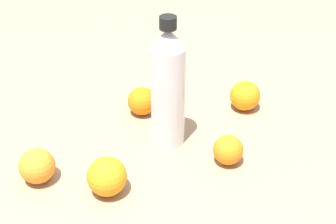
{
  "coord_description": "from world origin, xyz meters",
  "views": [
    {
      "loc": [
        -0.86,
        0.04,
        0.69
      ],
      "look_at": [
        0.05,
        0.05,
        0.08
      ],
      "focal_mm": 51.01,
      "sensor_mm": 36.0,
      "label": 1
    }
  ],
  "objects_px": {
    "orange_1": "(228,150)",
    "orange_4": "(107,177)",
    "water_bottle": "(168,87)",
    "orange_3": "(245,96)",
    "orange_0": "(37,166)",
    "orange_2": "(142,101)"
  },
  "relations": [
    {
      "from": "water_bottle",
      "to": "orange_4",
      "type": "xyz_separation_m",
      "value": [
        -0.18,
        0.12,
        -0.11
      ]
    },
    {
      "from": "orange_1",
      "to": "orange_4",
      "type": "bearing_deg",
      "value": 110.81
    },
    {
      "from": "orange_0",
      "to": "orange_1",
      "type": "xyz_separation_m",
      "value": [
        0.06,
        -0.41,
        -0.0
      ]
    },
    {
      "from": "water_bottle",
      "to": "orange_4",
      "type": "height_order",
      "value": "water_bottle"
    },
    {
      "from": "orange_4",
      "to": "water_bottle",
      "type": "bearing_deg",
      "value": -34.6
    },
    {
      "from": "water_bottle",
      "to": "orange_2",
      "type": "bearing_deg",
      "value": 60.82
    },
    {
      "from": "orange_0",
      "to": "orange_2",
      "type": "xyz_separation_m",
      "value": [
        0.26,
        -0.21,
        -0.0
      ]
    },
    {
      "from": "orange_2",
      "to": "water_bottle",
      "type": "bearing_deg",
      "value": -149.63
    },
    {
      "from": "orange_3",
      "to": "orange_0",
      "type": "bearing_deg",
      "value": 120.76
    },
    {
      "from": "water_bottle",
      "to": "orange_0",
      "type": "xyz_separation_m",
      "value": [
        -0.14,
        0.27,
        -0.11
      ]
    },
    {
      "from": "orange_0",
      "to": "orange_1",
      "type": "height_order",
      "value": "orange_0"
    },
    {
      "from": "orange_1",
      "to": "orange_4",
      "type": "height_order",
      "value": "orange_4"
    },
    {
      "from": "orange_0",
      "to": "orange_4",
      "type": "relative_size",
      "value": 0.93
    },
    {
      "from": "orange_3",
      "to": "orange_2",
      "type": "bearing_deg",
      "value": 95.03
    },
    {
      "from": "water_bottle",
      "to": "orange_3",
      "type": "xyz_separation_m",
      "value": [
        0.14,
        -0.2,
        -0.11
      ]
    },
    {
      "from": "orange_4",
      "to": "orange_0",
      "type": "bearing_deg",
      "value": 76.64
    },
    {
      "from": "orange_1",
      "to": "orange_3",
      "type": "bearing_deg",
      "value": -16.51
    },
    {
      "from": "orange_3",
      "to": "orange_4",
      "type": "bearing_deg",
      "value": 134.59
    },
    {
      "from": "orange_2",
      "to": "orange_4",
      "type": "bearing_deg",
      "value": 169.25
    },
    {
      "from": "water_bottle",
      "to": "orange_1",
      "type": "xyz_separation_m",
      "value": [
        -0.08,
        -0.13,
        -0.11
      ]
    },
    {
      "from": "orange_3",
      "to": "orange_4",
      "type": "height_order",
      "value": "orange_4"
    },
    {
      "from": "orange_1",
      "to": "orange_3",
      "type": "relative_size",
      "value": 0.86
    }
  ]
}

